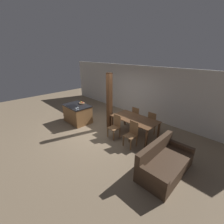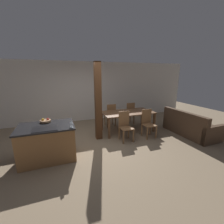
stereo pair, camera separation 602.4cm
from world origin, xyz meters
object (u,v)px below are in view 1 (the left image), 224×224
object	(u,v)px
fruit_bowl	(82,103)
dining_chair_far_right	(153,122)
kitchen_island	(78,114)
timber_post	(109,102)
dining_chair_near_right	(132,134)
wine_glass_middle	(78,107)
dining_chair_near_left	(115,126)
wine_glass_near	(76,108)
dining_table	(135,120)
couch	(164,163)
dining_chair_far_left	(137,116)

from	to	relation	value
fruit_bowl	dining_chair_far_right	xyz separation A→B (m)	(3.25, 1.45, -0.44)
kitchen_island	timber_post	xyz separation A→B (m)	(1.56, 0.75, 0.82)
fruit_bowl	dining_chair_near_right	xyz separation A→B (m)	(3.25, 0.02, -0.44)
dining_chair_near_right	wine_glass_middle	bearing A→B (deg)	-166.58
fruit_bowl	dining_chair_near_left	bearing A→B (deg)	0.39
wine_glass_near	wine_glass_middle	distance (m)	0.09
kitchen_island	wine_glass_middle	bearing A→B (deg)	-27.10
wine_glass_middle	dining_table	xyz separation A→B (m)	(2.20, 1.35, -0.35)
dining_table	couch	world-z (taller)	couch
dining_chair_near_right	wine_glass_near	bearing A→B (deg)	-164.74
dining_chair_near_right	dining_chair_far_right	xyz separation A→B (m)	(0.00, 1.44, 0.00)
wine_glass_near	dining_chair_near_left	xyz separation A→B (m)	(1.76, 0.72, -0.52)
kitchen_island	timber_post	world-z (taller)	timber_post
dining_chair_far_left	couch	size ratio (longest dim) A/B	0.51
dining_table	dining_chair_far_right	size ratio (longest dim) A/B	2.01
wine_glass_near	dining_chair_near_right	bearing A→B (deg)	15.26
dining_chair_far_left	timber_post	bearing A→B (deg)	51.92
dining_chair_near_right	timber_post	world-z (taller)	timber_post
kitchen_island	couch	distance (m)	4.77
dining_chair_far_right	dining_table	bearing A→B (deg)	58.71
couch	dining_chair_near_left	bearing A→B (deg)	79.71
wine_glass_near	timber_post	bearing A→B (deg)	49.76
dining_chair_near_right	kitchen_island	bearing A→B (deg)	-174.29
dining_chair_near_right	timber_post	xyz separation A→B (m)	(-1.67, 0.42, 0.77)
couch	timber_post	world-z (taller)	timber_post
kitchen_island	dining_chair_near_right	bearing A→B (deg)	5.71
timber_post	dining_chair_far_right	bearing A→B (deg)	31.28
kitchen_island	dining_chair_far_right	size ratio (longest dim) A/B	1.40
dining_table	timber_post	xyz separation A→B (m)	(-1.23, -0.29, 0.60)
fruit_bowl	dining_chair_far_right	distance (m)	3.59
wine_glass_middle	dining_chair_near_right	size ratio (longest dim) A/B	0.15
wine_glass_middle	dining_chair_far_left	bearing A→B (deg)	49.55
dining_table	timber_post	size ratio (longest dim) A/B	0.77
dining_chair_far_left	couch	bearing A→B (deg)	143.08
dining_chair_far_right	couch	world-z (taller)	dining_chair_far_right
fruit_bowl	dining_chair_near_right	size ratio (longest dim) A/B	0.29
dining_chair_far_right	timber_post	bearing A→B (deg)	31.28
wine_glass_near	dining_chair_near_left	distance (m)	1.97
timber_post	couch	bearing A→B (deg)	-14.04
dining_table	dining_chair_far_right	world-z (taller)	dining_chair_far_right
dining_chair_near_right	dining_chair_far_left	size ratio (longest dim) A/B	1.00
kitchen_island	dining_chair_near_left	bearing A→B (deg)	7.80
kitchen_island	fruit_bowl	bearing A→B (deg)	94.24
dining_chair_far_left	timber_post	world-z (taller)	timber_post
wine_glass_near	dining_chair_near_right	size ratio (longest dim) A/B	0.15
couch	timber_post	distance (m)	3.45
kitchen_island	dining_chair_far_left	xyz separation A→B (m)	(2.36, 1.76, 0.05)
fruit_bowl	dining_chair_far_left	size ratio (longest dim) A/B	0.29
wine_glass_near	dining_chair_near_left	world-z (taller)	wine_glass_near
dining_chair_far_left	timber_post	xyz separation A→B (m)	(-0.79, -1.01, 0.77)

